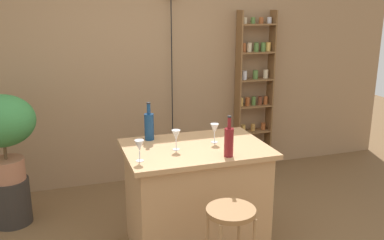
{
  "coord_description": "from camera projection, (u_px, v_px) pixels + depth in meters",
  "views": [
    {
      "loc": [
        -1.06,
        -2.84,
        2.07
      ],
      "look_at": [
        0.05,
        0.55,
        1.08
      ],
      "focal_mm": 39.64,
      "sensor_mm": 36.0,
      "label": 1
    }
  ],
  "objects": [
    {
      "name": "plant_stool",
      "position": [
        11.0,
        201.0,
        4.07
      ],
      "size": [
        0.36,
        0.36,
        0.45
      ],
      "primitive_type": "cylinder",
      "color": "#2D2823",
      "rests_on": "ground"
    },
    {
      "name": "wine_glass_left",
      "position": [
        215.0,
        129.0,
        3.57
      ],
      "size": [
        0.07,
        0.07,
        0.16
      ],
      "color": "silver",
      "rests_on": "kitchen_counter"
    },
    {
      "name": "spice_shelf",
      "position": [
        254.0,
        93.0,
        5.23
      ],
      "size": [
        0.46,
        0.17,
        1.99
      ],
      "color": "brown",
      "rests_on": "ground"
    },
    {
      "name": "bar_stool",
      "position": [
        230.0,
        234.0,
        2.88
      ],
      "size": [
        0.34,
        0.34,
        0.74
      ],
      "color": "#997047",
      "rests_on": "ground"
    },
    {
      "name": "kitchen_counter",
      "position": [
        196.0,
        197.0,
        3.63
      ],
      "size": [
        1.18,
        0.81,
        0.92
      ],
      "color": "tan",
      "rests_on": "ground"
    },
    {
      "name": "potted_plant",
      "position": [
        2.0,
        127.0,
        3.87
      ],
      "size": [
        0.6,
        0.54,
        0.82
      ],
      "color": "#A86B4C",
      "rests_on": "plant_stool"
    },
    {
      "name": "wine_glass_center",
      "position": [
        176.0,
        136.0,
        3.4
      ],
      "size": [
        0.07,
        0.07,
        0.16
      ],
      "color": "silver",
      "rests_on": "kitchen_counter"
    },
    {
      "name": "back_wall",
      "position": [
        150.0,
        63.0,
        4.89
      ],
      "size": [
        6.4,
        0.1,
        2.8
      ],
      "primitive_type": "cube",
      "color": "#997551",
      "rests_on": "ground"
    },
    {
      "name": "bottle_sauce_amber",
      "position": [
        229.0,
        141.0,
        3.25
      ],
      "size": [
        0.07,
        0.07,
        0.32
      ],
      "color": "maroon",
      "rests_on": "kitchen_counter"
    },
    {
      "name": "wine_glass_right",
      "position": [
        139.0,
        146.0,
        3.15
      ],
      "size": [
        0.07,
        0.07,
        0.16
      ],
      "color": "silver",
      "rests_on": "kitchen_counter"
    },
    {
      "name": "bottle_vinegar",
      "position": [
        149.0,
        126.0,
        3.65
      ],
      "size": [
        0.08,
        0.08,
        0.33
      ],
      "color": "navy",
      "rests_on": "kitchen_counter"
    }
  ]
}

